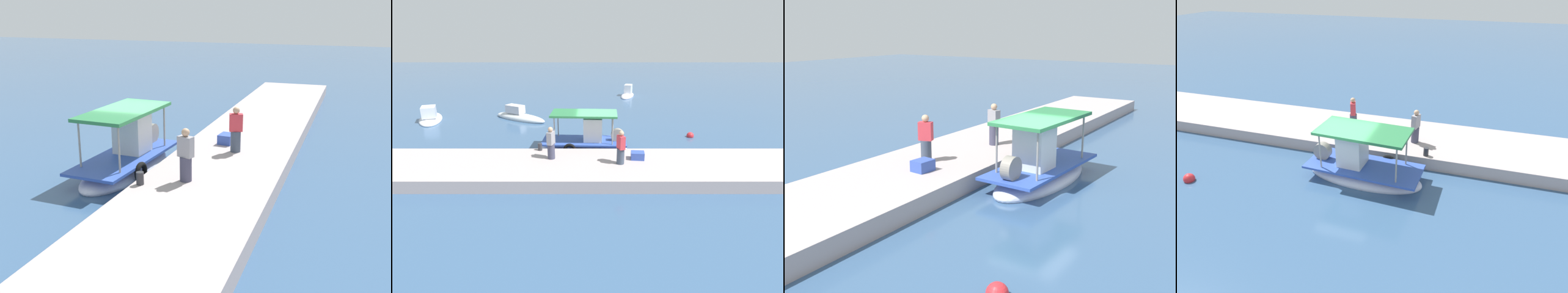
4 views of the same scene
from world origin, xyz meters
The scene contains 7 objects.
ground_plane centered at (0.00, 0.00, 0.00)m, with size 120.00×120.00×0.00m, color #37577D.
dock_quay centered at (0.00, -3.84, 0.31)m, with size 36.00×4.27×0.62m, color #B2A19F.
main_fishing_boat centered at (-0.74, -0.22, 0.46)m, with size 5.42×2.30×2.72m.
fisherman_near_bollard centered at (1.02, -3.90, 1.41)m, with size 0.49×0.55×1.73m.
fisherman_by_crate centered at (-2.53, -3.20, 1.40)m, with size 0.48×0.54×1.72m.
mooring_bollard centered at (-3.29, -1.97, 0.83)m, with size 0.24×0.24×0.41m, color #2D2D33.
cargo_crate centered at (1.98, -3.28, 0.82)m, with size 0.68×0.55×0.39m, color #3450AE.
Camera 3 is at (14.06, 6.81, 5.37)m, focal length 44.24 mm.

